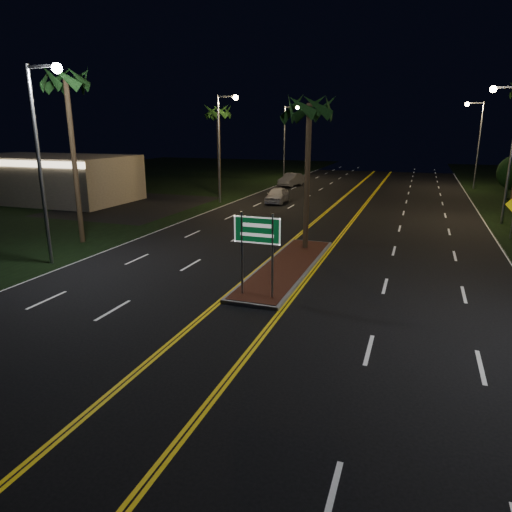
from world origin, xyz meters
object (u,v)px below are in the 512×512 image
at_px(car_near, 277,194).
at_px(palm_left_far, 218,112).
at_px(car_far, 291,179).
at_px(palm_left_near, 66,81).
at_px(median_island, 287,267).
at_px(streetlight_right_mid, 507,139).
at_px(streetlight_left_mid, 223,136).
at_px(streetlight_right_far, 476,135).
at_px(commercial_building, 48,178).
at_px(highway_sign, 257,238).
at_px(streetlight_left_near, 43,143).
at_px(streetlight_left_far, 287,134).
at_px(palm_median, 309,108).

bearing_deg(car_near, palm_left_far, 155.89).
bearing_deg(palm_left_far, car_far, 65.63).
bearing_deg(palm_left_near, median_island, -4.57).
bearing_deg(palm_left_far, streetlight_right_mid, -14.37).
bearing_deg(median_island, palm_left_near, 175.43).
relative_size(streetlight_left_mid, streetlight_right_far, 1.00).
distance_m(commercial_building, streetlight_left_mid, 16.31).
height_order(highway_sign, streetlight_right_far, streetlight_right_far).
xyz_separation_m(streetlight_left_near, palm_left_far, (-2.19, 24.00, 2.09)).
relative_size(streetlight_left_near, streetlight_left_far, 1.00).
xyz_separation_m(highway_sign, palm_left_near, (-12.50, 5.20, 6.28)).
distance_m(streetlight_left_far, palm_left_far, 16.28).
bearing_deg(car_near, streetlight_left_far, 99.41).
xyz_separation_m(streetlight_right_mid, streetlight_right_far, (0.00, 20.00, 0.00)).
xyz_separation_m(streetlight_right_far, car_far, (-18.94, -4.13, -4.83)).
bearing_deg(car_near, streetlight_right_far, 40.27).
relative_size(streetlight_right_mid, car_near, 1.92).
bearing_deg(palm_median, car_near, 112.43).
height_order(palm_median, car_near, palm_median).
relative_size(median_island, streetlight_left_near, 1.14).
height_order(streetlight_left_mid, palm_left_far, streetlight_left_mid).
xyz_separation_m(streetlight_left_far, car_near, (4.38, -18.41, -4.88)).
distance_m(streetlight_left_far, streetlight_right_far, 21.32).
relative_size(streetlight_left_far, palm_left_far, 1.02).
xyz_separation_m(commercial_building, palm_left_far, (13.20, 8.01, 5.74)).
bearing_deg(palm_median, commercial_building, 159.95).
height_order(streetlight_left_far, streetlight_right_mid, same).
height_order(streetlight_left_near, streetlight_left_far, same).
distance_m(streetlight_left_mid, streetlight_left_far, 20.00).
relative_size(highway_sign, palm_left_far, 0.36).
xyz_separation_m(commercial_building, car_near, (19.77, 5.60, -1.22)).
bearing_deg(palm_median, streetlight_left_far, 107.58).
bearing_deg(streetlight_left_far, median_island, -74.00).
bearing_deg(palm_median, highway_sign, -90.00).
bearing_deg(streetlight_right_mid, median_island, -125.28).
bearing_deg(streetlight_left_mid, streetlight_right_far, 40.30).
distance_m(streetlight_right_mid, palm_left_far, 24.26).
bearing_deg(streetlight_left_far, streetlight_right_far, -5.38).
relative_size(highway_sign, streetlight_right_mid, 0.36).
bearing_deg(car_near, palm_left_near, -113.60).
height_order(highway_sign, palm_median, palm_median).
height_order(streetlight_left_near, streetlight_right_far, same).
relative_size(streetlight_right_far, palm_median, 1.08).
xyz_separation_m(median_island, car_near, (-6.23, 18.59, 0.70)).
xyz_separation_m(median_island, highway_sign, (0.00, -4.20, 2.32)).
bearing_deg(median_island, streetlight_right_mid, 54.72).
distance_m(streetlight_left_far, palm_median, 35.18).
bearing_deg(highway_sign, streetlight_left_mid, 116.59).
height_order(commercial_building, streetlight_right_mid, streetlight_right_mid).
relative_size(palm_left_near, palm_left_far, 1.11).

